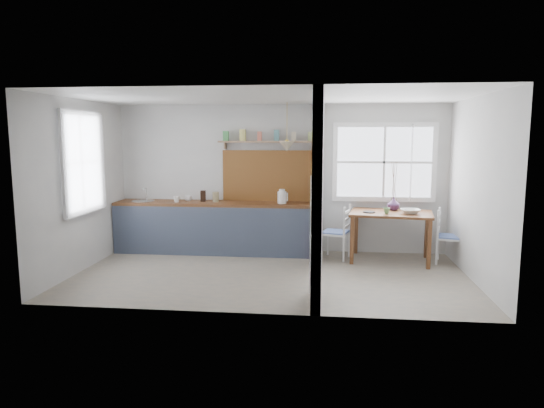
# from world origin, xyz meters

# --- Properties ---
(floor) EXTENTS (5.80, 3.20, 0.01)m
(floor) POSITION_xyz_m (0.00, 0.00, 0.00)
(floor) COLOR gray
(floor) RESTS_ON ground
(ceiling) EXTENTS (5.80, 3.20, 0.01)m
(ceiling) POSITION_xyz_m (0.00, 0.00, 2.60)
(ceiling) COLOR silver
(ceiling) RESTS_ON walls
(walls) EXTENTS (5.81, 3.21, 2.60)m
(walls) POSITION_xyz_m (0.00, 0.00, 1.30)
(walls) COLOR silver
(walls) RESTS_ON floor
(partition) EXTENTS (0.12, 3.20, 2.60)m
(partition) POSITION_xyz_m (0.70, 0.06, 1.45)
(partition) COLOR silver
(partition) RESTS_ON floor
(kitchen_window) EXTENTS (0.10, 1.16, 1.50)m
(kitchen_window) POSITION_xyz_m (-2.87, 0.00, 1.65)
(kitchen_window) COLOR white
(kitchen_window) RESTS_ON walls
(nook_window) EXTENTS (1.76, 0.10, 1.30)m
(nook_window) POSITION_xyz_m (1.80, 1.56, 1.60)
(nook_window) COLOR white
(nook_window) RESTS_ON walls
(counter) EXTENTS (3.50, 0.60, 0.90)m
(counter) POSITION_xyz_m (-1.13, 1.33, 0.46)
(counter) COLOR brown
(counter) RESTS_ON floor
(sink) EXTENTS (0.40, 0.40, 0.02)m
(sink) POSITION_xyz_m (-2.43, 1.30, 0.89)
(sink) COLOR silver
(sink) RESTS_ON counter
(backsplash) EXTENTS (1.65, 0.03, 0.90)m
(backsplash) POSITION_xyz_m (-0.20, 1.58, 1.35)
(backsplash) COLOR brown
(backsplash) RESTS_ON walls
(shelf) EXTENTS (1.75, 0.20, 0.21)m
(shelf) POSITION_xyz_m (-0.20, 1.49, 2.00)
(shelf) COLOR #856246
(shelf) RESTS_ON walls
(pendant_lamp) EXTENTS (0.26, 0.26, 0.16)m
(pendant_lamp) POSITION_xyz_m (0.15, 1.15, 1.88)
(pendant_lamp) COLOR beige
(pendant_lamp) RESTS_ON ceiling
(utensil_rail) EXTENTS (0.02, 0.50, 0.02)m
(utensil_rail) POSITION_xyz_m (0.61, 0.90, 1.45)
(utensil_rail) COLOR silver
(utensil_rail) RESTS_ON partition
(dining_table) EXTENTS (1.42, 1.05, 0.81)m
(dining_table) POSITION_xyz_m (1.88, 1.04, 0.41)
(dining_table) COLOR brown
(dining_table) RESTS_ON floor
(chair_left) EXTENTS (0.52, 0.52, 0.91)m
(chair_left) POSITION_xyz_m (0.98, 1.09, 0.46)
(chair_left) COLOR silver
(chair_left) RESTS_ON floor
(chair_right) EXTENTS (0.50, 0.50, 0.88)m
(chair_right) POSITION_xyz_m (2.81, 0.97, 0.44)
(chair_right) COLOR silver
(chair_right) RESTS_ON floor
(kettle) EXTENTS (0.24, 0.21, 0.25)m
(kettle) POSITION_xyz_m (0.06, 1.25, 1.02)
(kettle) COLOR white
(kettle) RESTS_ON counter
(mug_a) EXTENTS (0.13, 0.13, 0.11)m
(mug_a) POSITION_xyz_m (-1.78, 1.20, 0.95)
(mug_a) COLOR white
(mug_a) RESTS_ON counter
(mug_b) EXTENTS (0.16, 0.16, 0.10)m
(mug_b) POSITION_xyz_m (-1.62, 1.38, 0.95)
(mug_b) COLOR white
(mug_b) RESTS_ON counter
(knife_block) EXTENTS (0.11, 0.13, 0.19)m
(knife_block) POSITION_xyz_m (-1.35, 1.37, 1.00)
(knife_block) COLOR black
(knife_block) RESTS_ON counter
(jar) EXTENTS (0.13, 0.13, 0.18)m
(jar) POSITION_xyz_m (-1.12, 1.33, 0.99)
(jar) COLOR #968B65
(jar) RESTS_ON counter
(towel_magenta) EXTENTS (0.02, 0.03, 0.58)m
(towel_magenta) POSITION_xyz_m (0.58, 0.97, 0.28)
(towel_magenta) COLOR #D8147B
(towel_magenta) RESTS_ON counter
(towel_orange) EXTENTS (0.02, 0.03, 0.52)m
(towel_orange) POSITION_xyz_m (0.58, 0.95, 0.25)
(towel_orange) COLOR orange
(towel_orange) RESTS_ON counter
(bowl) EXTENTS (0.33, 0.33, 0.08)m
(bowl) POSITION_xyz_m (2.16, 0.91, 0.85)
(bowl) COLOR white
(bowl) RESTS_ON dining_table
(table_cup) EXTENTS (0.14, 0.14, 0.10)m
(table_cup) POSITION_xyz_m (1.78, 0.86, 0.86)
(table_cup) COLOR #6CA361
(table_cup) RESTS_ON dining_table
(plate) EXTENTS (0.26, 0.26, 0.02)m
(plate) POSITION_xyz_m (1.51, 0.97, 0.82)
(plate) COLOR black
(plate) RESTS_ON dining_table
(vase) EXTENTS (0.26, 0.26, 0.21)m
(vase) POSITION_xyz_m (1.94, 1.27, 0.92)
(vase) COLOR #43274E
(vase) RESTS_ON dining_table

